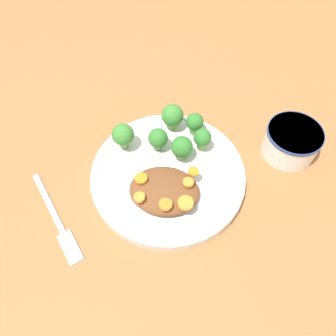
% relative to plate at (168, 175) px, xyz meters
% --- Properties ---
extents(ground_plane, '(4.00, 4.00, 0.00)m').
position_rel_plate_xyz_m(ground_plane, '(0.00, 0.00, -0.01)').
color(ground_plane, '#9E6638').
extents(plate, '(0.28, 0.28, 0.03)m').
position_rel_plate_xyz_m(plate, '(0.00, 0.00, 0.00)').
color(plate, silver).
rests_on(plate, ground_plane).
extents(dip_bowl, '(0.10, 0.10, 0.06)m').
position_rel_plate_xyz_m(dip_bowl, '(-0.10, 0.22, 0.02)').
color(dip_bowl, white).
rests_on(dip_bowl, ground_plane).
extents(stew_mound, '(0.10, 0.12, 0.03)m').
position_rel_plate_xyz_m(stew_mound, '(0.05, 0.00, 0.02)').
color(stew_mound, brown).
rests_on(stew_mound, plate).
extents(broccoli_floret_0, '(0.04, 0.04, 0.06)m').
position_rel_plate_xyz_m(broccoli_floret_0, '(-0.11, -0.01, 0.04)').
color(broccoli_floret_0, '#759E51').
rests_on(broccoli_floret_0, plate).
extents(broccoli_floret_1, '(0.04, 0.04, 0.05)m').
position_rel_plate_xyz_m(broccoli_floret_1, '(-0.05, -0.03, 0.03)').
color(broccoli_floret_1, '#759E51').
rests_on(broccoli_floret_1, plate).
extents(broccoli_floret_2, '(0.04, 0.04, 0.05)m').
position_rel_plate_xyz_m(broccoli_floret_2, '(-0.04, 0.02, 0.04)').
color(broccoli_floret_2, '#7FA85B').
rests_on(broccoli_floret_2, plate).
extents(broccoli_floret_3, '(0.03, 0.03, 0.05)m').
position_rel_plate_xyz_m(broccoli_floret_3, '(-0.06, 0.05, 0.04)').
color(broccoli_floret_3, '#759E51').
rests_on(broccoli_floret_3, plate).
extents(broccoli_floret_4, '(0.03, 0.03, 0.05)m').
position_rel_plate_xyz_m(broccoli_floret_4, '(-0.10, 0.04, 0.04)').
color(broccoli_floret_4, '#7FA85B').
rests_on(broccoli_floret_4, plate).
extents(broccoli_floret_5, '(0.04, 0.04, 0.06)m').
position_rel_plate_xyz_m(broccoli_floret_5, '(-0.05, -0.09, 0.04)').
color(broccoli_floret_5, '#759E51').
rests_on(broccoli_floret_5, plate).
extents(carrot_slice_0, '(0.02, 0.02, 0.01)m').
position_rel_plate_xyz_m(carrot_slice_0, '(0.04, -0.04, 0.04)').
color(carrot_slice_0, orange).
rests_on(carrot_slice_0, stew_mound).
extents(carrot_slice_1, '(0.03, 0.03, 0.01)m').
position_rel_plate_xyz_m(carrot_slice_1, '(0.07, 0.04, 0.04)').
color(carrot_slice_1, orange).
rests_on(carrot_slice_1, stew_mound).
extents(carrot_slice_2, '(0.02, 0.02, 0.01)m').
position_rel_plate_xyz_m(carrot_slice_2, '(0.07, -0.04, 0.04)').
color(carrot_slice_2, orange).
rests_on(carrot_slice_2, stew_mound).
extents(carrot_slice_3, '(0.02, 0.02, 0.01)m').
position_rel_plate_xyz_m(carrot_slice_3, '(0.08, 0.01, 0.04)').
color(carrot_slice_3, orange).
rests_on(carrot_slice_3, stew_mound).
extents(carrot_slice_4, '(0.02, 0.02, 0.01)m').
position_rel_plate_xyz_m(carrot_slice_4, '(0.03, 0.04, 0.04)').
color(carrot_slice_4, orange).
rests_on(carrot_slice_4, stew_mound).
extents(carrot_slice_5, '(0.02, 0.02, 0.01)m').
position_rel_plate_xyz_m(carrot_slice_5, '(0.01, 0.05, 0.04)').
color(carrot_slice_5, orange).
rests_on(carrot_slice_5, stew_mound).
extents(fork, '(0.16, 0.14, 0.01)m').
position_rel_plate_xyz_m(fork, '(0.12, -0.17, -0.01)').
color(fork, silver).
rests_on(fork, ground_plane).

